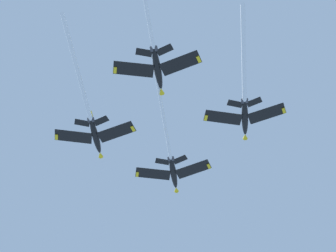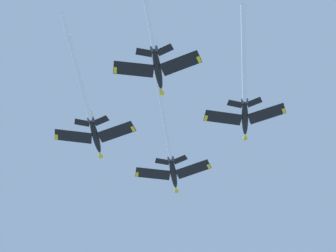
% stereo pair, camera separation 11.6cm
% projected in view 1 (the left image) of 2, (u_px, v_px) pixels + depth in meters
% --- Properties ---
extents(jet_lead, '(43.51, 19.75, 17.91)m').
position_uv_depth(jet_lead, '(170.00, 154.00, 174.16)').
color(jet_lead, black).
extents(jet_left_wing, '(41.21, 19.72, 16.88)m').
position_uv_depth(jet_left_wing, '(89.00, 113.00, 161.64)').
color(jet_left_wing, black).
extents(jet_right_wing, '(37.95, 19.63, 16.46)m').
position_uv_depth(jet_right_wing, '(244.00, 94.00, 160.62)').
color(jet_right_wing, black).
extents(jet_slot, '(45.19, 19.79, 17.58)m').
position_uv_depth(jet_slot, '(153.00, 42.00, 147.98)').
color(jet_slot, black).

